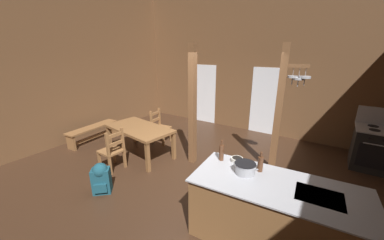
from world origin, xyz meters
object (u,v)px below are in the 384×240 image
(dining_table, at_px, (139,131))
(bottle_short_on_counter, at_px, (260,164))
(ladderback_chair_near_window, at_px, (112,150))
(bottle_tall_on_counter, at_px, (221,152))
(kitchen_island, at_px, (273,214))
(stockpot_on_counter, at_px, (245,168))
(backpack, at_px, (101,177))
(mixing_bowl_on_counter, at_px, (237,160))
(ladderback_chair_by_post, at_px, (160,127))
(bench_along_left_wall, at_px, (93,131))
(stove_range, at_px, (383,150))

(dining_table, height_order, bottle_short_on_counter, bottle_short_on_counter)
(ladderback_chair_near_window, height_order, bottle_tall_on_counter, bottle_tall_on_counter)
(kitchen_island, xyz_separation_m, stockpot_on_counter, (-0.45, 0.04, 0.53))
(bottle_short_on_counter, bearing_deg, stockpot_on_counter, -133.64)
(ladderback_chair_near_window, height_order, backpack, ladderback_chair_near_window)
(backpack, bearing_deg, stockpot_on_counter, 14.34)
(bottle_tall_on_counter, relative_size, bottle_short_on_counter, 1.13)
(kitchen_island, height_order, mixing_bowl_on_counter, mixing_bowl_on_counter)
(ladderback_chair_by_post, xyz_separation_m, bottle_tall_on_counter, (2.67, -1.59, 0.59))
(kitchen_island, relative_size, backpack, 3.73)
(bottle_short_on_counter, bearing_deg, bench_along_left_wall, 173.29)
(stockpot_on_counter, distance_m, bottle_tall_on_counter, 0.48)
(mixing_bowl_on_counter, bearing_deg, dining_table, 167.49)
(kitchen_island, bearing_deg, ladderback_chair_by_post, 153.30)
(stove_range, height_order, bottle_tall_on_counter, stove_range)
(kitchen_island, height_order, dining_table, kitchen_island)
(dining_table, xyz_separation_m, bottle_short_on_counter, (3.15, -0.70, 0.37))
(stove_range, distance_m, stockpot_on_counter, 3.82)
(kitchen_island, xyz_separation_m, bottle_short_on_counter, (-0.29, 0.21, 0.57))
(ladderback_chair_near_window, relative_size, bench_along_left_wall, 0.62)
(kitchen_island, xyz_separation_m, backpack, (-2.91, -0.59, -0.14))
(bench_along_left_wall, bearing_deg, ladderback_chair_by_post, 30.74)
(kitchen_island, relative_size, stockpot_on_counter, 6.19)
(ladderback_chair_near_window, relative_size, stockpot_on_counter, 2.64)
(bench_along_left_wall, distance_m, mixing_bowl_on_counter, 4.65)
(mixing_bowl_on_counter, relative_size, bottle_short_on_counter, 0.62)
(ladderback_chair_by_post, relative_size, bottle_tall_on_counter, 2.85)
(kitchen_island, xyz_separation_m, ladderback_chair_near_window, (-3.42, 0.08, -0.00))
(stove_range, distance_m, bottle_tall_on_counter, 3.94)
(dining_table, relative_size, ladderback_chair_near_window, 1.90)
(ladderback_chair_near_window, distance_m, bottle_tall_on_counter, 2.60)
(bench_along_left_wall, bearing_deg, stockpot_on_counter, -8.91)
(ladderback_chair_by_post, bearing_deg, stockpot_on_counter, -29.36)
(stove_range, relative_size, mixing_bowl_on_counter, 7.27)
(stove_range, distance_m, backpack, 5.88)
(dining_table, xyz_separation_m, bottle_tall_on_counter, (2.54, -0.70, 0.39))
(kitchen_island, bearing_deg, stove_range, 65.09)
(kitchen_island, height_order, bottle_tall_on_counter, bottle_tall_on_counter)
(bench_along_left_wall, distance_m, bottle_tall_on_counter, 4.45)
(mixing_bowl_on_counter, xyz_separation_m, bottle_short_on_counter, (0.38, -0.08, 0.08))
(kitchen_island, relative_size, bottle_short_on_counter, 7.55)
(stove_range, distance_m, ladderback_chair_near_window, 5.88)
(stove_range, xyz_separation_m, bench_along_left_wall, (-6.76, -2.48, -0.18))
(mixing_bowl_on_counter, height_order, bottle_short_on_counter, bottle_short_on_counter)
(ladderback_chair_near_window, bearing_deg, stove_range, 32.88)
(stove_range, distance_m, bench_along_left_wall, 7.21)
(stockpot_on_counter, height_order, bottle_short_on_counter, bottle_short_on_counter)
(bench_along_left_wall, xyz_separation_m, bottle_short_on_counter, (4.96, -0.58, 0.72))
(bench_along_left_wall, height_order, bottle_tall_on_counter, bottle_tall_on_counter)
(bench_along_left_wall, relative_size, bottle_short_on_counter, 5.18)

